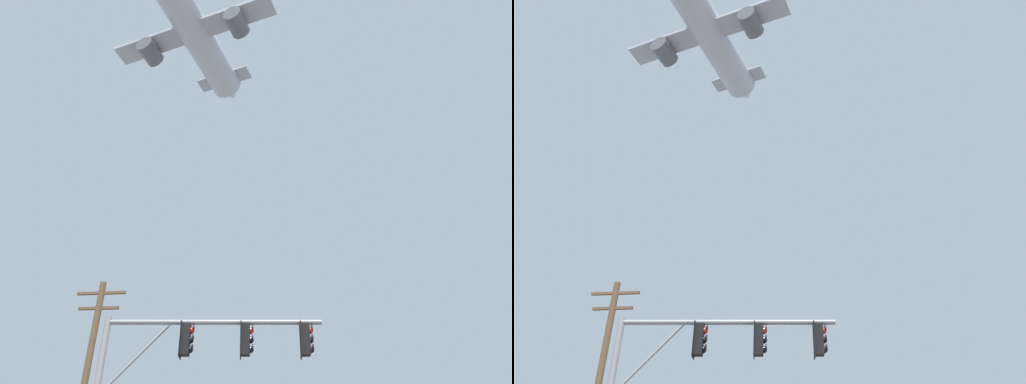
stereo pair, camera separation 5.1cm
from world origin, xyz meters
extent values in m
cylinder|color=gray|center=(-2.19, 8.68, 6.41)|extent=(6.42, 0.63, 0.15)
cylinder|color=gray|center=(-4.43, 8.52, 5.34)|extent=(1.99, 0.23, 2.20)
cube|color=black|center=(0.50, 8.89, 5.89)|extent=(0.28, 0.34, 0.90)
cylinder|color=black|center=(0.50, 8.89, 6.40)|extent=(0.05, 0.05, 0.12)
cube|color=black|center=(0.36, 8.87, 5.89)|extent=(0.06, 0.46, 1.04)
sphere|color=red|center=(0.65, 8.90, 6.16)|extent=(0.20, 0.20, 0.20)
cylinder|color=black|center=(0.71, 8.90, 6.22)|extent=(0.06, 0.21, 0.21)
sphere|color=black|center=(0.65, 8.90, 5.88)|extent=(0.20, 0.20, 0.20)
cylinder|color=black|center=(0.71, 8.90, 5.94)|extent=(0.06, 0.21, 0.21)
sphere|color=black|center=(0.65, 8.90, 5.60)|extent=(0.20, 0.20, 0.20)
cylinder|color=black|center=(0.71, 8.90, 5.66)|extent=(0.06, 0.21, 0.21)
cube|color=black|center=(-1.26, 8.75, 5.89)|extent=(0.28, 0.34, 0.90)
cylinder|color=black|center=(-1.26, 8.75, 6.40)|extent=(0.05, 0.05, 0.12)
cube|color=black|center=(-1.40, 8.74, 5.89)|extent=(0.06, 0.46, 1.04)
sphere|color=red|center=(-1.12, 8.76, 6.16)|extent=(0.20, 0.20, 0.20)
cylinder|color=black|center=(-1.05, 8.77, 6.22)|extent=(0.06, 0.21, 0.21)
sphere|color=black|center=(-1.12, 8.76, 5.88)|extent=(0.20, 0.20, 0.20)
cylinder|color=black|center=(-1.05, 8.77, 5.94)|extent=(0.06, 0.21, 0.21)
sphere|color=black|center=(-1.12, 8.76, 5.60)|extent=(0.20, 0.20, 0.20)
cylinder|color=black|center=(-1.05, 8.77, 5.66)|extent=(0.06, 0.21, 0.21)
cube|color=black|center=(-3.02, 8.62, 5.89)|extent=(0.28, 0.34, 0.90)
cylinder|color=black|center=(-3.02, 8.62, 6.40)|extent=(0.05, 0.05, 0.12)
cube|color=black|center=(-3.16, 8.61, 5.89)|extent=(0.06, 0.46, 1.04)
sphere|color=red|center=(-2.88, 8.63, 6.16)|extent=(0.20, 0.20, 0.20)
cylinder|color=black|center=(-2.81, 8.64, 6.22)|extent=(0.06, 0.21, 0.21)
sphere|color=black|center=(-2.88, 8.63, 5.88)|extent=(0.20, 0.20, 0.20)
cylinder|color=black|center=(-2.81, 8.64, 5.94)|extent=(0.06, 0.21, 0.21)
sphere|color=black|center=(-2.88, 8.63, 5.60)|extent=(0.20, 0.20, 0.20)
cylinder|color=black|center=(-2.81, 8.64, 5.66)|extent=(0.06, 0.21, 0.21)
cube|color=brown|center=(-8.32, 14.44, 9.86)|extent=(2.20, 0.12, 0.12)
cube|color=brown|center=(-8.32, 14.44, 9.16)|extent=(1.80, 0.12, 0.12)
cylinder|color=gray|center=(-9.22, 14.44, 9.98)|extent=(0.10, 0.10, 0.18)
cylinder|color=gray|center=(-7.42, 14.44, 9.98)|extent=(0.10, 0.10, 0.18)
cylinder|color=#B7BCC6|center=(-9.42, 27.02, 45.66)|extent=(9.11, 19.81, 3.49)
cone|color=#B7BCC6|center=(-6.25, 37.36, 45.66)|extent=(3.48, 2.96, 2.97)
cube|color=#A8ADB7|center=(-9.26, 27.55, 45.13)|extent=(18.44, 7.74, 0.39)
cylinder|color=#595B60|center=(-4.30, 26.02, 44.08)|extent=(2.65, 3.08, 1.96)
cylinder|color=#595B60|center=(-14.23, 29.07, 44.08)|extent=(2.65, 3.08, 1.96)
cube|color=#333338|center=(-6.92, 35.16, 47.62)|extent=(1.15, 3.00, 4.15)
cube|color=#A8ADB7|center=(-6.86, 35.37, 45.98)|extent=(6.84, 3.80, 0.22)
camera|label=1|loc=(0.12, -5.38, 1.58)|focal=33.84mm
camera|label=2|loc=(0.17, -5.38, 1.58)|focal=33.84mm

